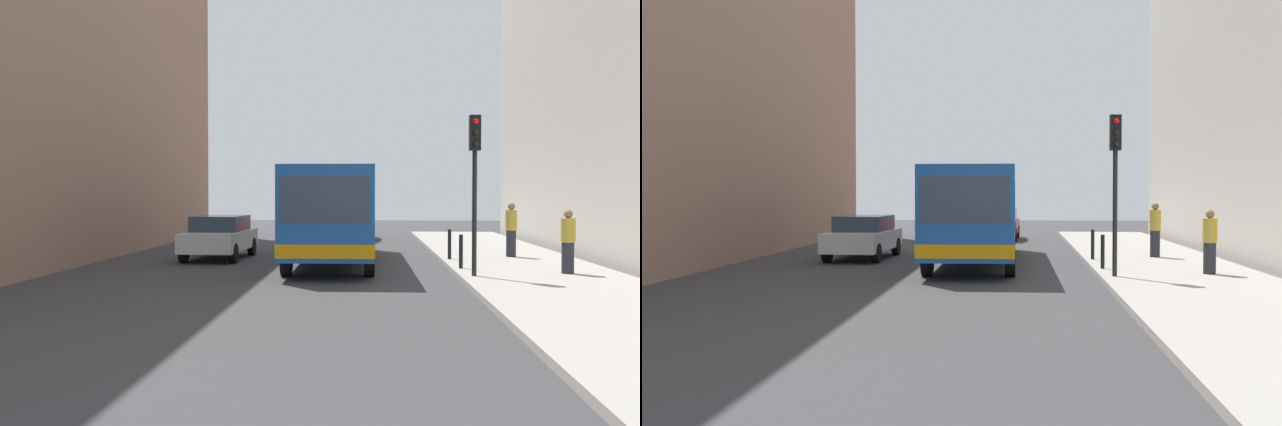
{
  "view_description": "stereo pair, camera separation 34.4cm",
  "coord_description": "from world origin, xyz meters",
  "views": [
    {
      "loc": [
        0.83,
        -19.84,
        2.28
      ],
      "look_at": [
        -0.59,
        1.76,
        1.67
      ],
      "focal_mm": 40.81,
      "sensor_mm": 36.0,
      "label": 1
    },
    {
      "loc": [
        1.17,
        -19.81,
        2.28
      ],
      "look_at": [
        -0.59,
        1.76,
        1.67
      ],
      "focal_mm": 40.81,
      "sensor_mm": 36.0,
      "label": 2
    }
  ],
  "objects": [
    {
      "name": "building_left",
      "position": [
        -11.5,
        4.0,
        7.79
      ],
      "size": [
        7.0,
        32.0,
        15.57
      ],
      "primitive_type": "cube",
      "color": "#936B56",
      "rests_on": "ground"
    },
    {
      "name": "car_beside_bus",
      "position": [
        -4.25,
        4.89,
        0.78
      ],
      "size": [
        2.01,
        4.47,
        1.48
      ],
      "rotation": [
        0.0,
        0.0,
        3.1
      ],
      "color": "silver",
      "rests_on": "ground"
    },
    {
      "name": "ground_plane",
      "position": [
        0.0,
        0.0,
        0.0
      ],
      "size": [
        80.0,
        80.0,
        0.0
      ],
      "primitive_type": "plane",
      "color": "#38383A"
    },
    {
      "name": "bus",
      "position": [
        -0.29,
        3.86,
        1.73
      ],
      "size": [
        2.61,
        11.04,
        3.0
      ],
      "rotation": [
        0.0,
        0.0,
        3.15
      ],
      "color": "#19519E",
      "rests_on": "ground"
    },
    {
      "name": "bollard_mid",
      "position": [
        3.45,
        3.61,
        0.62
      ],
      "size": [
        0.11,
        0.11,
        0.95
      ],
      "primitive_type": "cylinder",
      "color": "black",
      "rests_on": "sidewalk"
    },
    {
      "name": "pedestrian_mid_sidewalk",
      "position": [
        5.58,
        4.59,
        1.05
      ],
      "size": [
        0.38,
        0.38,
        1.8
      ],
      "rotation": [
        0.0,
        0.0,
        3.64
      ],
      "color": "#26262D",
      "rests_on": "sidewalk"
    },
    {
      "name": "pedestrian_near_signal",
      "position": [
        6.09,
        -0.37,
        0.99
      ],
      "size": [
        0.38,
        0.38,
        1.68
      ],
      "rotation": [
        0.0,
        0.0,
        1.16
      ],
      "color": "#26262D",
      "rests_on": "sidewalk"
    },
    {
      "name": "traffic_light",
      "position": [
        3.55,
        -1.11,
        3.01
      ],
      "size": [
        0.28,
        0.33,
        4.1
      ],
      "color": "black",
      "rests_on": "sidewalk"
    },
    {
      "name": "car_behind_bus",
      "position": [
        0.1,
        15.48,
        0.78
      ],
      "size": [
        1.99,
        4.46,
        1.48
      ],
      "rotation": [
        0.0,
        0.0,
        3.11
      ],
      "color": "maroon",
      "rests_on": "ground"
    },
    {
      "name": "bollard_near",
      "position": [
        3.45,
        0.75,
        0.62
      ],
      "size": [
        0.11,
        0.11,
        0.95
      ],
      "primitive_type": "cylinder",
      "color": "black",
      "rests_on": "sidewalk"
    },
    {
      "name": "sidewalk",
      "position": [
        5.4,
        0.0,
        0.07
      ],
      "size": [
        4.4,
        40.0,
        0.15
      ],
      "primitive_type": "cube",
      "color": "#9E9991",
      "rests_on": "ground"
    }
  ]
}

